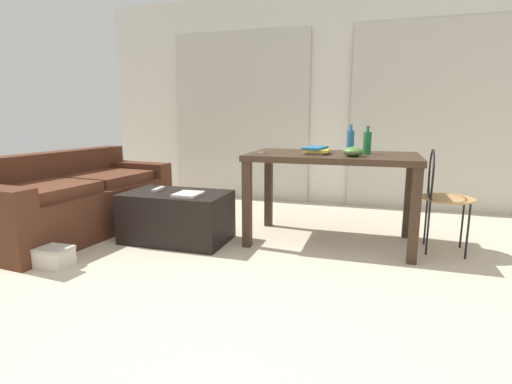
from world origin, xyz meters
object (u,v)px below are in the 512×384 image
object	(u,v)px
craft_table	(332,166)
wire_chair	(440,189)
shoebox	(51,256)
bowl	(353,152)
bottle_far	(350,141)
scissors	(264,153)
magazine	(188,194)
book_stack	(316,150)
tv_remote_primary	(158,189)
couch	(74,201)
bottle_near	(367,143)
coffee_table	(177,217)

from	to	relation	value
craft_table	wire_chair	distance (m)	0.87
craft_table	shoebox	size ratio (longest dim) A/B	4.76
bowl	wire_chair	bearing A→B (deg)	17.43
bottle_far	shoebox	xyz separation A→B (m)	(-2.03, -1.36, -0.81)
wire_chair	scissors	world-z (taller)	wire_chair
bowl	magazine	distance (m)	1.39
book_stack	shoebox	size ratio (longest dim) A/B	1.07
book_stack	tv_remote_primary	xyz separation A→B (m)	(-1.36, -0.29, -0.36)
book_stack	shoebox	xyz separation A→B (m)	(-1.76, -1.15, -0.73)
bottle_far	magazine	bearing A→B (deg)	-153.92
wire_chair	magazine	world-z (taller)	wire_chair
couch	shoebox	xyz separation A→B (m)	(0.48, -0.80, -0.23)
wire_chair	bowl	bearing A→B (deg)	-162.57
bottle_near	shoebox	bearing A→B (deg)	-150.55
scissors	craft_table	bearing A→B (deg)	10.36
wire_chair	bottle_near	size ratio (longest dim) A/B	3.57
coffee_table	bottle_far	size ratio (longest dim) A/B	3.72
wire_chair	bottle_far	bearing A→B (deg)	168.97
bottle_far	book_stack	bearing A→B (deg)	-141.01
bottle_far	magazine	world-z (taller)	bottle_far
bottle_near	tv_remote_primary	bearing A→B (deg)	-168.24
bottle_far	magazine	size ratio (longest dim) A/B	1.03
bowl	scissors	xyz separation A→B (m)	(-0.76, 0.08, -0.04)
tv_remote_primary	shoebox	xyz separation A→B (m)	(-0.40, -0.86, -0.37)
bowl	shoebox	world-z (taller)	bowl
coffee_table	shoebox	bearing A→B (deg)	-125.86
bottle_near	book_stack	size ratio (longest dim) A/B	0.74
bottle_near	magazine	xyz separation A→B (m)	(-1.42, -0.49, -0.43)
shoebox	bottle_far	bearing A→B (deg)	33.88
book_stack	tv_remote_primary	bearing A→B (deg)	-168.00
bottle_far	book_stack	xyz separation A→B (m)	(-0.26, -0.21, -0.07)
wire_chair	tv_remote_primary	distance (m)	2.38
coffee_table	craft_table	distance (m)	1.43
bottle_near	bottle_far	world-z (taller)	bottle_far
coffee_table	wire_chair	bearing A→B (deg)	10.35
couch	bottle_near	distance (m)	2.75
coffee_table	scissors	distance (m)	0.95
scissors	shoebox	world-z (taller)	scissors
couch	scissors	distance (m)	1.88
wire_chair	bowl	distance (m)	0.77
craft_table	scissors	world-z (taller)	scissors
bowl	scissors	distance (m)	0.76
shoebox	couch	bearing A→B (deg)	121.26
bowl	book_stack	bearing A→B (deg)	155.54
coffee_table	wire_chair	size ratio (longest dim) A/B	1.08
coffee_table	magazine	world-z (taller)	magazine
wire_chair	tv_remote_primary	size ratio (longest dim) A/B	4.45
couch	coffee_table	bearing A→B (deg)	1.49
wire_chair	couch	bearing A→B (deg)	-172.57
bottle_near	coffee_table	bearing A→B (deg)	-165.68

